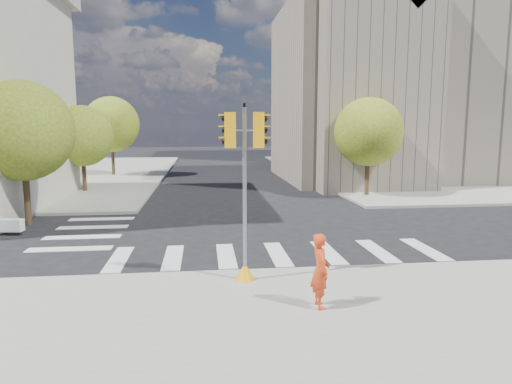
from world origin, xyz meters
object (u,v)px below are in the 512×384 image
Objects in this scene: traffic_signal at (245,207)px; photographer at (320,271)px; lamp_near at (355,124)px; lamp_far at (309,124)px.

traffic_signal reaches higher than photographer.
lamp_near is 22.80m from photographer.
traffic_signal is 2.72× the size of photographer.
photographer is (-7.93, -35.08, -3.53)m from lamp_far.
lamp_near is 4.52× the size of photographer.
traffic_signal is 2.91m from photographer.
lamp_far is at bearing 90.00° from lamp_near.
lamp_near reaches higher than photographer.
photographer is at bearing -110.60° from lamp_near.
lamp_near and lamp_far have the same top height.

